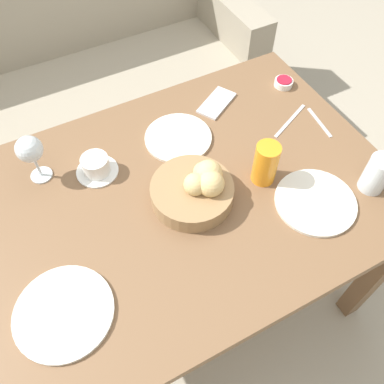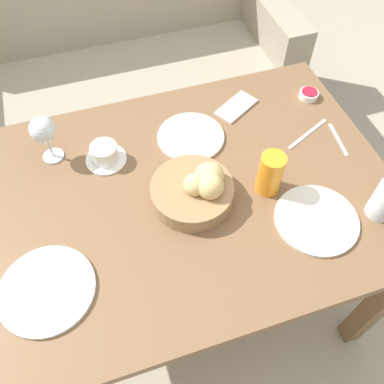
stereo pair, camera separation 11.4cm
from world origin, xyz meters
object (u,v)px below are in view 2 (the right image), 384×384
object	(u,v)px
plate_near_left	(47,290)
coffee_cup	(105,154)
plate_near_right	(316,220)
plate_far_center	(191,137)
wine_glass	(43,131)
spoon_coffee	(338,139)
couch	(120,76)
jam_bowl_berry	(309,94)
cell_phone	(236,107)
juice_glass	(270,174)
bread_basket	(196,189)
knife_silver	(308,134)

from	to	relation	value
plate_near_left	coffee_cup	size ratio (longest dim) A/B	1.91
plate_near_right	plate_far_center	world-z (taller)	same
wine_glass	spoon_coffee	world-z (taller)	wine_glass
couch	jam_bowl_berry	bearing A→B (deg)	-56.53
plate_far_center	cell_phone	distance (m)	0.21
plate_near_right	jam_bowl_berry	world-z (taller)	jam_bowl_berry
plate_far_center	cell_phone	xyz separation A→B (m)	(0.19, 0.09, -0.00)
plate_far_center	juice_glass	bearing A→B (deg)	-59.82
plate_near_right	spoon_coffee	distance (m)	0.33
juice_glass	wine_glass	size ratio (longest dim) A/B	0.86
plate_far_center	spoon_coffee	world-z (taller)	plate_far_center
juice_glass	couch	bearing A→B (deg)	102.30
couch	plate_far_center	size ratio (longest dim) A/B	7.88
bread_basket	juice_glass	size ratio (longest dim) A/B	1.75
wine_glass	couch	bearing A→B (deg)	68.48
bread_basket	jam_bowl_berry	size ratio (longest dim) A/B	3.60
plate_near_left	couch	bearing A→B (deg)	72.68
coffee_cup	plate_near_left	bearing A→B (deg)	-120.60
couch	plate_near_left	world-z (taller)	couch
bread_basket	wine_glass	size ratio (longest dim) A/B	1.50
jam_bowl_berry	spoon_coffee	world-z (taller)	jam_bowl_berry
plate_far_center	coffee_cup	bearing A→B (deg)	-178.35
bread_basket	knife_silver	size ratio (longest dim) A/B	1.33
bread_basket	spoon_coffee	bearing A→B (deg)	8.49
plate_near_right	jam_bowl_berry	distance (m)	0.51
spoon_coffee	knife_silver	bearing A→B (deg)	147.22
wine_glass	spoon_coffee	xyz separation A→B (m)	(0.87, -0.21, -0.11)
bread_basket	plate_near_right	xyz separation A→B (m)	(0.29, -0.18, -0.04)
bread_basket	spoon_coffee	world-z (taller)	bread_basket
bread_basket	spoon_coffee	size ratio (longest dim) A/B	1.66
plate_far_center	juice_glass	size ratio (longest dim) A/B	1.60
plate_near_left	plate_near_right	distance (m)	0.73
wine_glass	spoon_coffee	distance (m)	0.90
knife_silver	spoon_coffee	xyz separation A→B (m)	(0.08, -0.05, 0.00)
spoon_coffee	plate_far_center	bearing A→B (deg)	161.10
cell_phone	juice_glass	bearing A→B (deg)	-96.70
plate_near_right	coffee_cup	size ratio (longest dim) A/B	1.83
wine_glass	cell_phone	world-z (taller)	wine_glass
plate_far_center	wine_glass	world-z (taller)	wine_glass
knife_silver	plate_near_left	bearing A→B (deg)	-162.01
juice_glass	cell_phone	xyz separation A→B (m)	(0.04, 0.34, -0.06)
plate_near_right	wine_glass	distance (m)	0.81
jam_bowl_berry	plate_near_right	bearing A→B (deg)	-115.06
knife_silver	spoon_coffee	distance (m)	0.10
wine_glass	knife_silver	distance (m)	0.81
plate_near_right	juice_glass	bearing A→B (deg)	119.72
juice_glass	coffee_cup	bearing A→B (deg)	149.54
plate_far_center	jam_bowl_berry	world-z (taller)	jam_bowl_berry
plate_far_center	juice_glass	distance (m)	0.30
bread_basket	wine_glass	distance (m)	0.47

